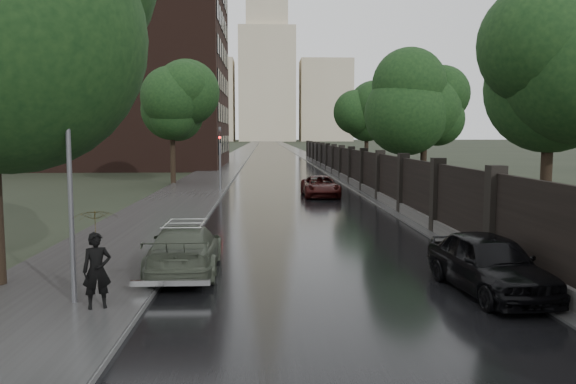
% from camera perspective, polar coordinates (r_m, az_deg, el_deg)
% --- Properties ---
extents(ground, '(800.00, 800.00, 0.00)m').
position_cam_1_polar(ground, '(10.40, 6.63, -13.95)').
color(ground, black).
rests_on(ground, ground).
extents(road, '(8.00, 420.00, 0.02)m').
position_cam_1_polar(road, '(199.69, -1.96, 4.82)').
color(road, black).
rests_on(road, ground).
extents(sidewalk_left, '(4.00, 420.00, 0.16)m').
position_cam_1_polar(sidewalk_left, '(199.74, -3.68, 4.84)').
color(sidewalk_left, '#2D2D2D').
rests_on(sidewalk_left, ground).
extents(verge_right, '(3.00, 420.00, 0.08)m').
position_cam_1_polar(verge_right, '(199.81, -0.37, 4.84)').
color(verge_right, '#2D2D2D').
rests_on(verge_right, ground).
extents(fence_right, '(0.45, 75.72, 2.70)m').
position_cam_1_polar(fence_right, '(42.20, 6.02, 2.40)').
color(fence_right, '#383533').
rests_on(fence_right, ground).
extents(tree_left_far, '(4.25, 4.25, 7.39)m').
position_cam_1_polar(tree_left_far, '(40.21, -11.72, 8.18)').
color(tree_left_far, black).
rests_on(tree_left_far, ground).
extents(tree_right_a, '(4.08, 4.08, 7.01)m').
position_cam_1_polar(tree_right_a, '(19.90, 25.08, 9.43)').
color(tree_right_a, black).
rests_on(tree_right_a, ground).
extents(tree_right_b, '(4.08, 4.08, 7.01)m').
position_cam_1_polar(tree_right_b, '(32.96, 13.72, 8.17)').
color(tree_right_b, black).
rests_on(tree_right_b, ground).
extents(tree_right_c, '(4.08, 4.08, 7.01)m').
position_cam_1_polar(tree_right_c, '(50.50, 8.02, 7.41)').
color(tree_right_c, black).
rests_on(tree_right_c, ground).
extents(lamp_post, '(0.25, 0.12, 5.11)m').
position_cam_1_polar(lamp_post, '(11.83, -21.30, 1.36)').
color(lamp_post, '#59595E').
rests_on(lamp_post, ground).
extents(traffic_light, '(0.16, 0.32, 4.00)m').
position_cam_1_polar(traffic_light, '(34.78, -6.92, 3.95)').
color(traffic_light, '#59595E').
rests_on(traffic_light, ground).
extents(brick_building, '(24.00, 18.00, 20.00)m').
position_cam_1_polar(brick_building, '(64.14, -17.58, 11.37)').
color(brick_building, black).
rests_on(brick_building, ground).
extents(stalinist_tower, '(92.00, 30.00, 159.00)m').
position_cam_1_polar(stalinist_tower, '(311.62, -2.14, 12.25)').
color(stalinist_tower, tan).
rests_on(stalinist_tower, ground).
extents(volga_sedan, '(1.85, 4.28, 1.23)m').
position_cam_1_polar(volga_sedan, '(14.59, -10.40, -5.72)').
color(volga_sedan, '#42493A').
rests_on(volga_sedan, ground).
extents(car_right_near, '(1.99, 4.12, 1.36)m').
position_cam_1_polar(car_right_near, '(13.29, 19.78, -6.83)').
color(car_right_near, black).
rests_on(car_right_near, ground).
extents(car_right_far, '(2.06, 4.32, 1.19)m').
position_cam_1_polar(car_right_far, '(31.91, 3.31, 0.58)').
color(car_right_far, black).
rests_on(car_right_far, ground).
extents(pedestrian_umbrella, '(1.11, 1.12, 2.32)m').
position_cam_1_polar(pedestrian_umbrella, '(11.40, -18.98, -3.61)').
color(pedestrian_umbrella, black).
rests_on(pedestrian_umbrella, sidewalk_left).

